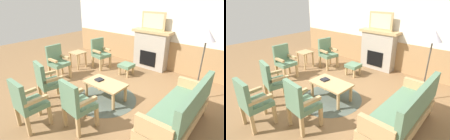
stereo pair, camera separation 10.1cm
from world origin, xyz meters
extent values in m
plane|color=olive|center=(0.00, 0.00, 0.00)|extent=(14.00, 14.00, 0.00)
cube|color=silver|center=(0.00, 2.60, 1.35)|extent=(7.20, 0.12, 2.70)
cube|color=#A87F51|center=(0.00, 2.53, 0.47)|extent=(7.20, 0.02, 0.95)
cube|color=#A39989|center=(0.00, 2.35, 0.60)|extent=(1.10, 0.36, 1.20)
cube|color=black|center=(0.00, 2.16, 0.38)|extent=(0.56, 0.02, 0.48)
cube|color=tan|center=(0.00, 2.35, 1.24)|extent=(1.30, 0.44, 0.08)
cube|color=tan|center=(0.00, 2.35, 1.56)|extent=(0.80, 0.03, 0.56)
cube|color=beige|center=(0.00, 2.33, 1.56)|extent=(0.68, 0.01, 0.44)
cube|color=tan|center=(1.55, 0.77, 0.08)|extent=(0.08, 0.08, 0.16)
cube|color=tan|center=(2.15, 0.77, 0.08)|extent=(0.08, 0.08, 0.16)
cube|color=tan|center=(1.85, -0.07, 0.26)|extent=(0.70, 1.80, 0.20)
cube|color=#5B7F60|center=(1.85, -0.07, 0.42)|extent=(0.60, 1.70, 0.12)
cube|color=#5B7F60|center=(2.15, -0.07, 0.73)|extent=(0.10, 1.70, 0.50)
cube|color=tan|center=(1.85, 0.78, 0.53)|extent=(0.60, 0.10, 0.30)
cube|color=tan|center=(1.85, -0.92, 0.53)|extent=(0.60, 0.10, 0.30)
cube|color=tan|center=(-0.22, -0.35, 0.20)|extent=(0.05, 0.05, 0.40)
cube|color=tan|center=(0.62, -0.35, 0.20)|extent=(0.05, 0.05, 0.40)
cube|color=tan|center=(-0.22, 0.09, 0.20)|extent=(0.05, 0.05, 0.40)
cube|color=tan|center=(0.62, 0.09, 0.20)|extent=(0.05, 0.05, 0.40)
cube|color=tan|center=(0.20, -0.13, 0.42)|extent=(0.96, 0.56, 0.04)
cylinder|color=#4C564C|center=(0.20, -0.13, 0.00)|extent=(1.47, 1.47, 0.01)
cube|color=black|center=(0.00, -0.12, 0.46)|extent=(0.19, 0.20, 0.03)
cube|color=tan|center=(-0.41, 1.20, 0.13)|extent=(0.05, 0.05, 0.26)
cube|color=tan|center=(-0.11, 1.20, 0.13)|extent=(0.05, 0.05, 0.26)
cube|color=tan|center=(-0.41, 1.50, 0.13)|extent=(0.05, 0.05, 0.26)
cube|color=tan|center=(-0.11, 1.50, 0.13)|extent=(0.05, 0.05, 0.26)
cube|color=#5B7F60|center=(-0.26, 1.35, 0.31)|extent=(0.40, 0.40, 0.10)
cube|color=tan|center=(-1.43, 0.10, 0.20)|extent=(0.06, 0.06, 0.40)
cube|color=tan|center=(-1.42, -0.32, 0.20)|extent=(0.06, 0.06, 0.40)
cube|color=tan|center=(-1.85, 0.10, 0.20)|extent=(0.06, 0.06, 0.40)
cube|color=tan|center=(-1.84, -0.32, 0.20)|extent=(0.06, 0.06, 0.40)
cube|color=#5B7F60|center=(-1.64, -0.11, 0.45)|extent=(0.48, 0.48, 0.10)
cube|color=#5B7F60|center=(-1.84, -0.11, 0.74)|extent=(0.08, 0.48, 0.48)
cube|color=tan|center=(-1.64, 0.10, 0.62)|extent=(0.44, 0.07, 0.06)
cube|color=tan|center=(-1.63, -0.31, 0.62)|extent=(0.44, 0.07, 0.06)
cube|color=tan|center=(-1.02, 1.47, 0.20)|extent=(0.07, 0.07, 0.40)
cube|color=tan|center=(-1.08, 1.05, 0.20)|extent=(0.07, 0.07, 0.40)
cube|color=tan|center=(-1.43, 1.53, 0.20)|extent=(0.07, 0.07, 0.40)
cube|color=tan|center=(-1.50, 1.11, 0.20)|extent=(0.07, 0.07, 0.40)
cube|color=#5B7F60|center=(-1.26, 1.29, 0.45)|extent=(0.55, 0.55, 0.10)
cube|color=#5B7F60|center=(-1.46, 1.32, 0.74)|extent=(0.15, 0.49, 0.48)
cube|color=tan|center=(-1.23, 1.49, 0.62)|extent=(0.45, 0.13, 0.06)
cube|color=tan|center=(-1.29, 1.09, 0.62)|extent=(0.45, 0.13, 0.06)
cube|color=tan|center=(-0.89, -0.72, 0.20)|extent=(0.07, 0.07, 0.40)
cube|color=tan|center=(-0.48, -0.81, 0.20)|extent=(0.07, 0.07, 0.40)
cube|color=tan|center=(-0.97, -1.13, 0.20)|extent=(0.07, 0.07, 0.40)
cube|color=tan|center=(-0.56, -1.22, 0.20)|extent=(0.07, 0.07, 0.40)
cube|color=#5B7F60|center=(-0.72, -0.97, 0.45)|extent=(0.57, 0.57, 0.10)
cube|color=#5B7F60|center=(-0.76, -1.17, 0.74)|extent=(0.49, 0.17, 0.48)
cube|color=tan|center=(-0.93, -0.93, 0.62)|extent=(0.16, 0.45, 0.06)
cube|color=tan|center=(-0.52, -1.01, 0.62)|extent=(0.16, 0.45, 0.06)
cube|color=tan|center=(0.29, -0.90, 0.20)|extent=(0.06, 0.06, 0.40)
cube|color=tan|center=(0.71, -0.94, 0.20)|extent=(0.06, 0.06, 0.40)
cube|color=tan|center=(0.25, -1.32, 0.20)|extent=(0.06, 0.06, 0.40)
cube|color=tan|center=(0.67, -1.36, 0.20)|extent=(0.06, 0.06, 0.40)
cube|color=#5B7F60|center=(0.48, -1.13, 0.45)|extent=(0.52, 0.52, 0.10)
cube|color=#5B7F60|center=(0.46, -1.33, 0.74)|extent=(0.48, 0.12, 0.48)
cube|color=tan|center=(0.27, -1.11, 0.62)|extent=(0.10, 0.44, 0.06)
cube|color=tan|center=(0.68, -1.15, 0.62)|extent=(0.10, 0.44, 0.06)
cube|color=tan|center=(-0.44, -1.46, 0.20)|extent=(0.06, 0.06, 0.40)
cube|color=tan|center=(-0.02, -1.47, 0.20)|extent=(0.06, 0.06, 0.40)
cube|color=tan|center=(-0.44, -1.88, 0.20)|extent=(0.06, 0.06, 0.40)
cube|color=tan|center=(-0.02, -1.89, 0.20)|extent=(0.06, 0.06, 0.40)
cube|color=#5B7F60|center=(-0.23, -1.68, 0.45)|extent=(0.49, 0.49, 0.10)
cube|color=#5B7F60|center=(-0.23, -1.88, 0.74)|extent=(0.48, 0.09, 0.48)
cube|color=tan|center=(-0.43, -1.67, 0.62)|extent=(0.08, 0.44, 0.06)
cube|color=tan|center=(-0.02, -1.68, 0.62)|extent=(0.08, 0.44, 0.06)
cube|color=tan|center=(-2.06, 0.98, 0.26)|extent=(0.04, 0.04, 0.52)
cube|color=tan|center=(-1.70, 0.98, 0.26)|extent=(0.04, 0.04, 0.52)
cube|color=tan|center=(-2.06, 0.62, 0.26)|extent=(0.04, 0.04, 0.52)
cube|color=tan|center=(-1.70, 0.62, 0.26)|extent=(0.04, 0.04, 0.52)
cube|color=tan|center=(-1.88, 0.80, 0.54)|extent=(0.44, 0.44, 0.03)
cylinder|color=#332D28|center=(1.84, 1.22, 0.01)|extent=(0.24, 0.24, 0.03)
cylinder|color=#4C473D|center=(1.84, 1.22, 0.73)|extent=(0.03, 0.03, 1.40)
cone|color=silver|center=(1.84, 1.22, 1.55)|extent=(0.36, 0.36, 0.25)
camera|label=1|loc=(2.70, -2.87, 2.32)|focal=28.83mm
camera|label=2|loc=(2.78, -2.80, 2.32)|focal=28.83mm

